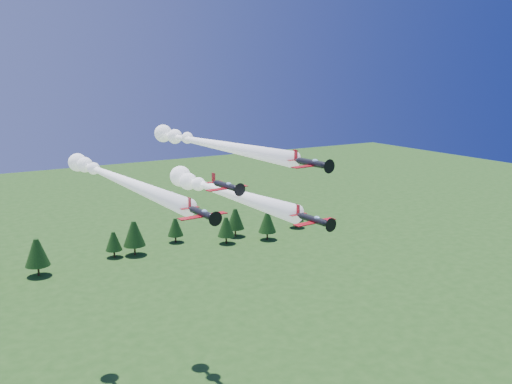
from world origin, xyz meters
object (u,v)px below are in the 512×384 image
plane_left (114,177)px  plane_slot (226,186)px  plane_right (207,143)px  plane_lead (217,189)px

plane_left → plane_slot: (9.20, -24.37, 1.58)m
plane_right → plane_slot: size_ratio=7.08×
plane_lead → plane_left: size_ratio=0.72×
plane_lead → plane_right: (6.24, 15.67, 5.37)m
plane_lead → plane_right: plane_right is taller
plane_lead → plane_left: 20.78m
plane_slot → plane_left: bearing=105.4°
plane_lead → plane_right: 17.70m
plane_lead → plane_slot: (-2.16, -6.97, 1.97)m
plane_lead → plane_right: size_ratio=0.78×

